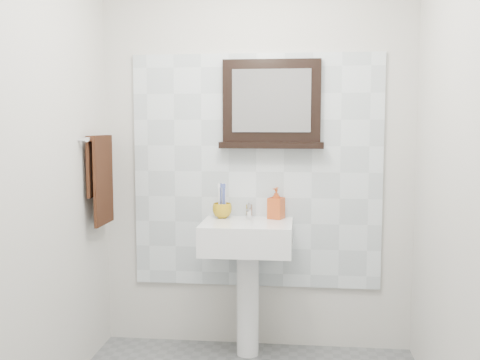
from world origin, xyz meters
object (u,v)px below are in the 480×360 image
object	(u,v)px
framed_mirror	(272,106)
hand_towel	(101,173)
pedestal_sink	(247,251)
toothbrush_cup	(222,211)
soap_dispenser	(276,203)

from	to	relation	value
framed_mirror	hand_towel	distance (m)	1.14
pedestal_sink	framed_mirror	distance (m)	0.92
toothbrush_cup	soap_dispenser	distance (m)	0.35
pedestal_sink	toothbrush_cup	distance (m)	0.31
soap_dispenser	toothbrush_cup	bearing A→B (deg)	-156.70
toothbrush_cup	hand_towel	xyz separation A→B (m)	(-0.73, -0.17, 0.25)
soap_dispenser	hand_towel	world-z (taller)	hand_towel
pedestal_sink	framed_mirror	xyz separation A→B (m)	(0.14, 0.19, 0.89)
pedestal_sink	framed_mirror	size ratio (longest dim) A/B	1.47
toothbrush_cup	hand_towel	distance (m)	0.79
framed_mirror	toothbrush_cup	bearing A→B (deg)	-167.88
pedestal_sink	soap_dispenser	xyz separation A→B (m)	(0.17, 0.13, 0.28)
pedestal_sink	toothbrush_cup	bearing A→B (deg)	145.03
framed_mirror	hand_towel	bearing A→B (deg)	-167.24
soap_dispenser	framed_mirror	xyz separation A→B (m)	(-0.04, 0.05, 0.61)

